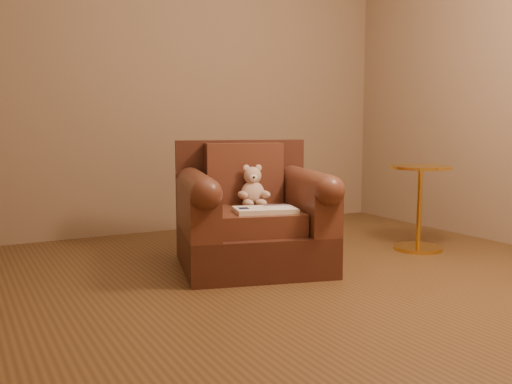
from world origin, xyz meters
name	(u,v)px	position (x,y,z in m)	size (l,w,h in m)	color
floor	(306,285)	(0.00, 0.00, 0.00)	(4.00, 4.00, 0.00)	brown
armchair	(251,218)	(-0.06, 0.56, 0.31)	(1.09, 1.06, 0.81)	#412015
teddy_bear	(253,190)	(-0.02, 0.62, 0.49)	(0.20, 0.23, 0.28)	#CAA78D
guidebook	(265,210)	(-0.09, 0.33, 0.40)	(0.42, 0.31, 0.03)	beige
side_table	(419,205)	(1.24, 0.39, 0.33)	(0.44, 0.44, 0.62)	gold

